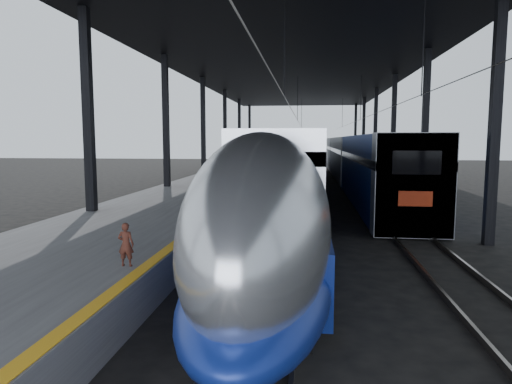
# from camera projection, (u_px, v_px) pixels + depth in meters

# --- Properties ---
(ground) EXTENTS (160.00, 160.00, 0.00)m
(ground) POSITION_uv_depth(u_px,v_px,m) (204.00, 275.00, 13.08)
(ground) COLOR black
(ground) RESTS_ON ground
(platform) EXTENTS (6.00, 80.00, 1.00)m
(platform) POSITION_uv_depth(u_px,v_px,m) (219.00, 186.00, 33.17)
(platform) COLOR #4C4C4F
(platform) RESTS_ON ground
(yellow_strip) EXTENTS (0.30, 80.00, 0.01)m
(yellow_strip) POSITION_uv_depth(u_px,v_px,m) (257.00, 180.00, 32.79)
(yellow_strip) COLOR orange
(yellow_strip) RESTS_ON platform
(rails) EXTENTS (6.52, 80.00, 0.16)m
(rails) POSITION_uv_depth(u_px,v_px,m) (330.00, 194.00, 32.30)
(rails) COLOR slate
(rails) RESTS_ON ground
(canopy) EXTENTS (18.00, 75.00, 9.47)m
(canopy) POSITION_uv_depth(u_px,v_px,m) (295.00, 64.00, 31.57)
(canopy) COLOR black
(canopy) RESTS_ON ground
(tgv_train) EXTENTS (2.91, 65.20, 4.17)m
(tgv_train) POSITION_uv_depth(u_px,v_px,m) (297.00, 164.00, 36.56)
(tgv_train) COLOR silver
(tgv_train) RESTS_ON ground
(second_train) EXTENTS (3.02, 56.05, 4.15)m
(second_train) POSITION_uv_depth(u_px,v_px,m) (351.00, 158.00, 44.24)
(second_train) COLOR navy
(second_train) RESTS_ON ground
(child) EXTENTS (0.37, 0.25, 1.01)m
(child) POSITION_uv_depth(u_px,v_px,m) (126.00, 244.00, 10.35)
(child) COLOR #4D2419
(child) RESTS_ON platform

